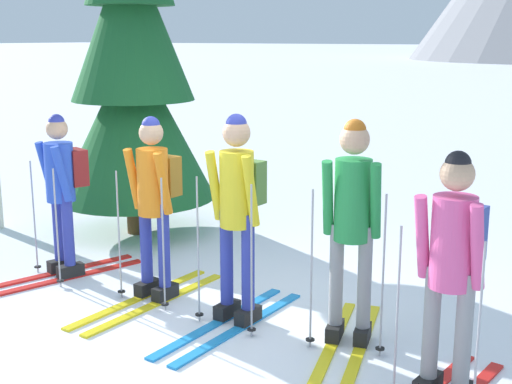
% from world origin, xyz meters
% --- Properties ---
extents(ground_plane, '(400.00, 400.00, 0.00)m').
position_xyz_m(ground_plane, '(0.00, 0.00, 0.00)').
color(ground_plane, white).
extents(skier_in_blue, '(0.87, 1.80, 1.63)m').
position_xyz_m(skier_in_blue, '(-1.95, 0.27, 0.91)').
color(skier_in_blue, red).
rests_on(skier_in_blue, ground).
extents(skier_in_orange, '(0.61, 1.78, 1.68)m').
position_xyz_m(skier_in_orange, '(-0.77, 0.26, 0.94)').
color(skier_in_orange, yellow).
rests_on(skier_in_orange, ground).
extents(skier_in_yellow, '(0.61, 1.77, 1.77)m').
position_xyz_m(skier_in_yellow, '(0.16, 0.19, 1.00)').
color(skier_in_yellow, '#1E84D1').
rests_on(skier_in_yellow, ground).
extents(skier_in_green, '(0.72, 1.74, 1.77)m').
position_xyz_m(skier_in_green, '(1.12, 0.31, 1.00)').
color(skier_in_green, yellow).
rests_on(skier_in_green, ground).
extents(skier_in_pink, '(0.61, 1.66, 1.68)m').
position_xyz_m(skier_in_pink, '(2.03, -0.21, 0.94)').
color(skier_in_pink, red).
rests_on(skier_in_pink, ground).
extents(pine_tree_near, '(1.90, 1.90, 4.58)m').
position_xyz_m(pine_tree_near, '(-2.36, 1.87, 2.10)').
color(pine_tree_near, '#51381E').
rests_on(pine_tree_near, ground).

